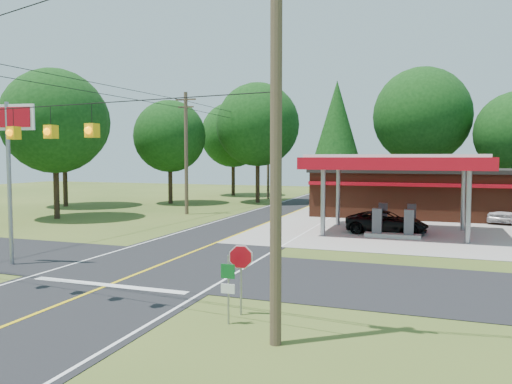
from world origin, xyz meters
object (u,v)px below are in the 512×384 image
(sedan_car, at_px, (504,212))
(big_stop_sign, at_px, (8,144))
(suv_car, at_px, (386,222))
(gas_canopy, at_px, (396,164))
(octagonal_stop_sign, at_px, (241,263))

(sedan_car, distance_m, big_stop_sign, 32.27)
(suv_car, xyz_separation_m, sedan_car, (7.52, 8.23, 0.09))
(suv_car, bearing_deg, sedan_car, -44.70)
(suv_car, bearing_deg, big_stop_sign, 132.99)
(gas_canopy, height_order, big_stop_sign, big_stop_sign)
(octagonal_stop_sign, bearing_deg, gas_canopy, 80.08)
(gas_canopy, relative_size, sedan_car, 2.33)
(gas_canopy, bearing_deg, octagonal_stop_sign, -99.92)
(gas_canopy, xyz_separation_m, sedan_car, (7.02, 8.00, -3.49))
(big_stop_sign, distance_m, octagonal_stop_sign, 12.92)
(big_stop_sign, bearing_deg, gas_canopy, 44.74)
(gas_canopy, xyz_separation_m, suv_car, (-0.50, -0.23, -3.58))
(suv_car, relative_size, octagonal_stop_sign, 2.32)
(suv_car, xyz_separation_m, octagonal_stop_sign, (-2.67, -17.89, 0.88))
(octagonal_stop_sign, bearing_deg, big_stop_sign, 165.44)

